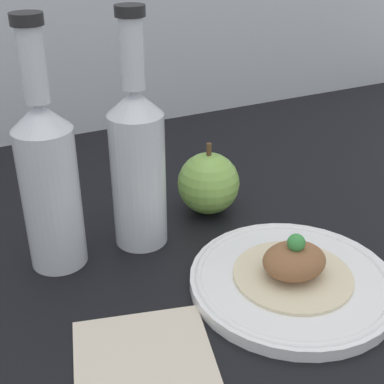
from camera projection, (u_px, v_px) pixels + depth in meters
ground_plane at (200, 302)px, 61.68cm from camera, size 180.00×110.00×4.00cm
plate at (292, 280)px, 60.52cm from camera, size 23.25×23.25×1.66cm
plated_food at (294, 265)px, 59.50cm from camera, size 13.49×13.49×5.60cm
cider_bottle_left at (49, 179)px, 60.25cm from camera, size 6.70×6.70×29.24cm
cider_bottle_right at (138, 162)px, 64.40cm from camera, size 6.70×6.70×29.24cm
apple at (208, 183)px, 74.28cm from camera, size 8.66×8.66×10.32cm
napkin at (145, 362)px, 50.23cm from camera, size 16.17×16.80×0.80cm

